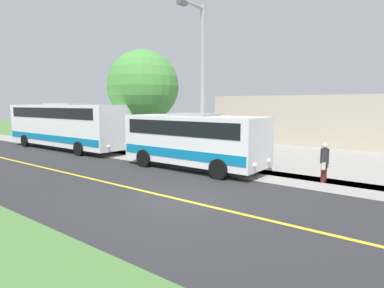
{
  "coord_description": "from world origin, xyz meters",
  "views": [
    {
      "loc": [
        8.16,
        6.75,
        3.25
      ],
      "look_at": [
        -3.5,
        -2.2,
        1.4
      ],
      "focal_mm": 30.04,
      "sensor_mm": 36.0,
      "label": 1
    }
  ],
  "objects": [
    {
      "name": "commercial_building",
      "position": [
        -21.4,
        -1.09,
        1.95
      ],
      "size": [
        10.0,
        16.79,
        3.91
      ],
      "primitive_type": "cube",
      "color": "#B7A893",
      "rests_on": "ground"
    },
    {
      "name": "shuttle_bus_front",
      "position": [
        -4.53,
        -2.89,
        1.53
      ],
      "size": [
        2.72,
        7.49,
        2.77
      ],
      "color": "white",
      "rests_on": "ground"
    },
    {
      "name": "ground_plane",
      "position": [
        0.0,
        0.0,
        0.0
      ],
      "size": [
        120.0,
        120.0,
        0.0
      ],
      "primitive_type": "plane",
      "color": "#477238"
    },
    {
      "name": "transit_bus_rear",
      "position": [
        -4.57,
        -14.5,
        1.81
      ],
      "size": [
        2.8,
        11.48,
        3.3
      ],
      "color": "white",
      "rests_on": "ground"
    },
    {
      "name": "road_surface",
      "position": [
        0.0,
        0.0,
        0.0
      ],
      "size": [
        8.0,
        100.0,
        0.01
      ],
      "primitive_type": "cube",
      "color": "#28282B",
      "rests_on": "ground"
    },
    {
      "name": "parking_lot_surface",
      "position": [
        -12.4,
        3.0,
        0.0
      ],
      "size": [
        14.0,
        36.0,
        0.01
      ],
      "primitive_type": "cube",
      "color": "gray",
      "rests_on": "ground"
    },
    {
      "name": "tree_curbside",
      "position": [
        -7.4,
        -9.4,
        4.42
      ],
      "size": [
        4.88,
        4.88,
        6.86
      ],
      "color": "brown",
      "rests_on": "ground"
    },
    {
      "name": "road_centre_line",
      "position": [
        0.0,
        0.0,
        0.01
      ],
      "size": [
        0.16,
        100.0,
        0.0
      ],
      "primitive_type": "cube",
      "color": "gold",
      "rests_on": "ground"
    },
    {
      "name": "pedestrian_with_bags",
      "position": [
        -5.58,
        3.13,
        0.87
      ],
      "size": [
        0.72,
        0.34,
        1.62
      ],
      "color": "#4C1919",
      "rests_on": "ground"
    },
    {
      "name": "street_light_pole",
      "position": [
        -4.88,
        -2.69,
        4.39
      ],
      "size": [
        1.97,
        0.24,
        7.96
      ],
      "color": "#9E9EA3",
      "rests_on": "ground"
    },
    {
      "name": "sidewalk",
      "position": [
        -5.2,
        0.0,
        0.0
      ],
      "size": [
        2.4,
        100.0,
        0.01
      ],
      "primitive_type": "cube",
      "color": "gray",
      "rests_on": "ground"
    }
  ]
}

